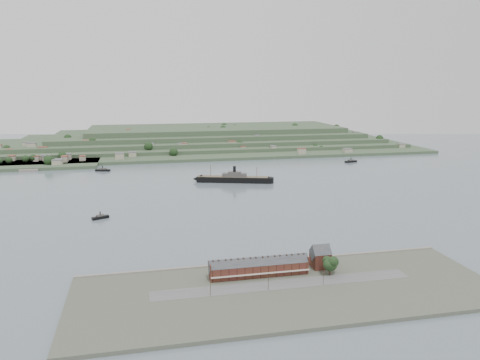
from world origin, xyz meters
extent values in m
plane|color=slate|center=(0.00, 0.00, 0.00)|extent=(1400.00, 1400.00, 0.00)
cube|color=#4C5142|center=(0.00, -188.00, 1.00)|extent=(220.00, 80.00, 2.00)
cube|color=gray|center=(0.00, -149.00, 1.30)|extent=(220.00, 2.00, 2.60)
cube|color=#595959|center=(0.00, -182.00, 2.05)|extent=(140.00, 12.00, 0.10)
cube|color=#4F291C|center=(-10.00, -168.00, 5.50)|extent=(55.00, 8.00, 7.00)
cube|color=#313438|center=(-10.00, -168.00, 9.00)|extent=(55.60, 8.15, 8.15)
cube|color=beige|center=(-10.00, -172.80, 5.00)|extent=(55.00, 1.60, 0.25)
cube|color=#4F291C|center=(-37.50, -168.00, 10.00)|extent=(0.50, 8.40, 3.00)
cube|color=#4F291C|center=(17.50, -168.00, 10.00)|extent=(0.50, 8.40, 3.00)
cube|color=#2E2019|center=(-32.00, -168.00, 11.40)|extent=(0.90, 1.40, 3.20)
cube|color=#2E2019|center=(-26.50, -168.00, 11.40)|extent=(0.90, 1.40, 3.20)
cube|color=#2E2019|center=(-12.75, -168.00, 11.40)|extent=(0.90, 1.40, 3.20)
cube|color=#2E2019|center=(-7.25, -168.00, 11.40)|extent=(0.90, 1.40, 3.20)
cube|color=#2E2019|center=(6.50, -168.00, 11.40)|extent=(0.90, 1.40, 3.20)
cube|color=#2E2019|center=(12.00, -168.00, 11.40)|extent=(0.90, 1.40, 3.20)
cube|color=#4F291C|center=(27.50, -164.00, 6.50)|extent=(10.00, 10.00, 9.00)
cube|color=#313438|center=(27.50, -164.00, 11.00)|extent=(10.40, 10.18, 10.18)
cube|color=#3D5539|center=(0.00, 360.00, 2.00)|extent=(760.00, 260.00, 4.00)
cube|color=#3D5539|center=(20.00, 385.00, 6.50)|extent=(680.00, 220.00, 5.00)
cube|color=#3D5539|center=(35.00, 400.00, 12.00)|extent=(600.00, 200.00, 6.00)
cube|color=#3D5539|center=(50.00, 415.00, 18.50)|extent=(520.00, 180.00, 7.00)
cube|color=#3D5539|center=(65.00, 430.00, 26.00)|extent=(440.00, 160.00, 8.00)
cube|color=#3D5539|center=(-200.00, 250.00, 2.00)|extent=(150.00, 90.00, 4.00)
cube|color=gray|center=(-205.00, 208.00, 1.40)|extent=(22.00, 14.00, 2.80)
cube|color=black|center=(27.24, 87.81, 3.05)|extent=(78.11, 33.37, 6.11)
cone|color=black|center=(-10.26, 99.49, 3.05)|extent=(13.12, 13.12, 10.47)
cylinder|color=black|center=(64.74, 76.12, 3.05)|extent=(10.47, 10.47, 6.11)
cube|color=brown|center=(27.24, 87.81, 6.37)|extent=(76.19, 32.01, 0.52)
cube|color=#474542|center=(28.90, 87.29, 8.29)|extent=(27.34, 15.29, 3.49)
cube|color=#474542|center=(28.90, 87.29, 10.65)|extent=(15.15, 9.99, 2.18)
cylinder|color=black|center=(28.90, 87.29, 13.97)|extent=(3.14, 3.14, 7.86)
cylinder|color=#3C291C|center=(3.90, 95.08, 12.22)|extent=(0.44, 0.44, 13.97)
cylinder|color=#3C291C|center=(52.24, 80.02, 11.35)|extent=(0.44, 0.44, 12.22)
cube|color=black|center=(-104.19, -27.64, 1.07)|extent=(13.62, 8.82, 2.14)
cube|color=#474542|center=(-104.19, -27.64, 2.67)|extent=(6.65, 5.10, 1.60)
cylinder|color=black|center=(-104.19, -27.64, 4.45)|extent=(0.89, 0.89, 3.12)
cube|color=black|center=(-116.38, 186.83, 1.18)|extent=(18.43, 9.67, 2.37)
cube|color=#474542|center=(-116.38, 186.83, 2.96)|extent=(8.77, 6.01, 1.78)
cylinder|color=black|center=(-116.38, 186.83, 4.93)|extent=(0.99, 0.99, 3.45)
cube|color=black|center=(211.60, 182.72, 1.18)|extent=(18.34, 8.77, 2.36)
cube|color=#474542|center=(211.60, 182.72, 2.95)|extent=(8.64, 5.62, 1.77)
cylinder|color=black|center=(211.60, 182.72, 4.91)|extent=(0.98, 0.98, 3.44)
cylinder|color=#3C291C|center=(28.76, -175.14, 4.18)|extent=(1.05, 1.05, 4.36)
sphere|color=black|center=(28.76, -175.14, 8.11)|extent=(7.86, 7.86, 7.86)
sphere|color=black|center=(30.95, -174.26, 8.98)|extent=(6.11, 6.11, 6.11)
sphere|color=black|center=(27.02, -176.45, 8.55)|extent=(5.59, 5.59, 5.59)
sphere|color=black|center=(29.20, -177.06, 10.29)|extent=(5.24, 5.24, 5.24)
camera|label=1|loc=(-71.90, -402.23, 105.99)|focal=35.00mm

